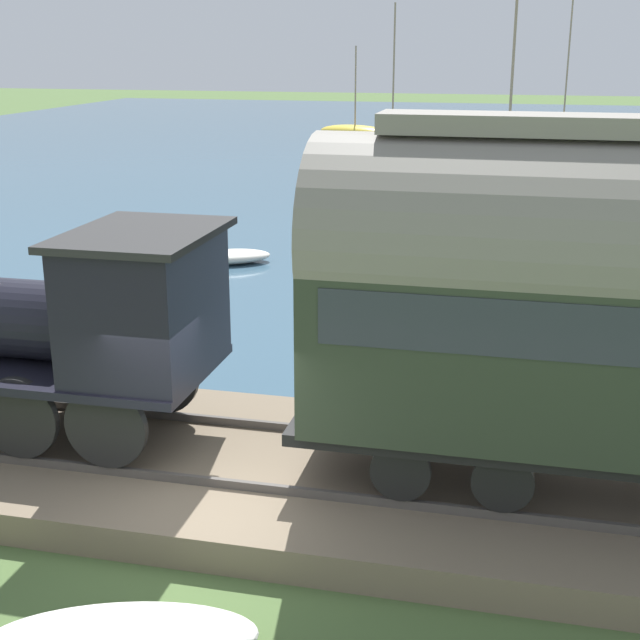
% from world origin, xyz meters
% --- Properties ---
extents(ground_plane, '(200.00, 200.00, 0.00)m').
position_xyz_m(ground_plane, '(0.00, 0.00, 0.00)').
color(ground_plane, '#476033').
extents(harbor_water, '(80.00, 80.00, 0.01)m').
position_xyz_m(harbor_water, '(43.92, 0.00, 0.00)').
color(harbor_water, '#38566B').
rests_on(harbor_water, ground).
extents(rail_embankment, '(4.49, 56.00, 0.56)m').
position_xyz_m(rail_embankment, '(1.38, 0.00, 0.22)').
color(rail_embankment, '#756651').
rests_on(rail_embankment, ground).
extents(steam_locomotive, '(2.50, 5.26, 3.52)m').
position_xyz_m(steam_locomotive, '(1.38, 2.20, 2.29)').
color(steam_locomotive, black).
rests_on(steam_locomotive, rail_embankment).
extents(sailboat_brown, '(2.08, 3.75, 7.80)m').
position_xyz_m(sailboat_brown, '(23.96, -3.02, 0.50)').
color(sailboat_brown, brown).
rests_on(sailboat_brown, harbor_water).
extents(sailboat_white, '(3.27, 5.00, 7.97)m').
position_xyz_m(sailboat_white, '(40.39, 3.73, 0.54)').
color(sailboat_white, white).
rests_on(sailboat_white, harbor_water).
extents(sailboat_yellow, '(3.40, 5.40, 5.72)m').
position_xyz_m(sailboat_yellow, '(47.44, 7.20, 0.47)').
color(sailboat_yellow, gold).
rests_on(sailboat_yellow, harbor_water).
extents(sailboat_teal, '(1.84, 3.53, 9.16)m').
position_xyz_m(sailboat_teal, '(46.51, -5.60, 0.65)').
color(sailboat_teal, '#1E707A').
rests_on(sailboat_teal, harbor_water).
extents(rowboat_off_pier, '(1.93, 2.48, 0.38)m').
position_xyz_m(rowboat_off_pier, '(13.84, 4.21, 0.20)').
color(rowboat_off_pier, beige).
rests_on(rowboat_off_pier, harbor_water).
extents(rowboat_near_shore, '(0.95, 2.75, 0.56)m').
position_xyz_m(rowboat_near_shore, '(6.89, 4.64, 0.29)').
color(rowboat_near_shore, silver).
rests_on(rowboat_near_shore, harbor_water).
extents(beached_dinghy, '(1.88, 3.00, 0.44)m').
position_xyz_m(beached_dinghy, '(-2.47, -0.13, 0.22)').
color(beached_dinghy, silver).
rests_on(beached_dinghy, ground).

